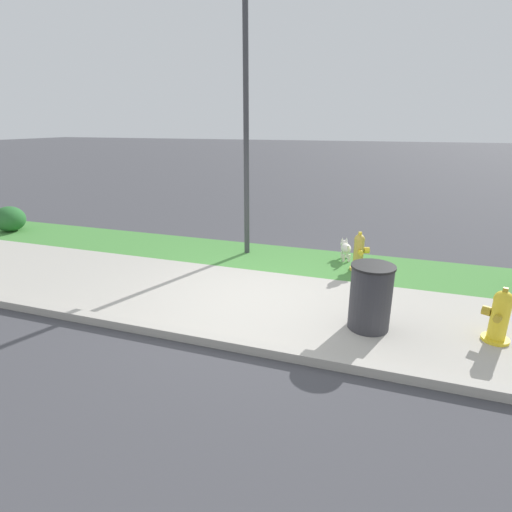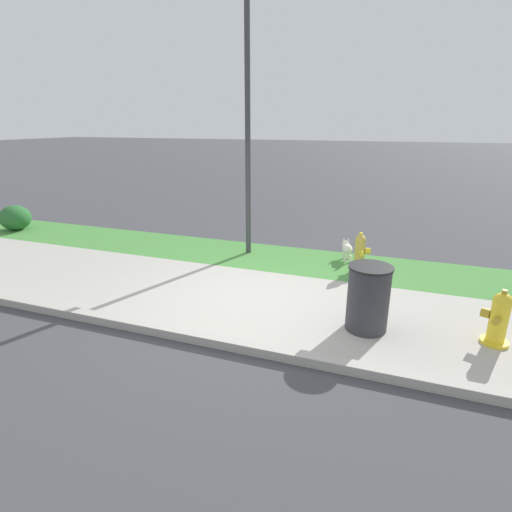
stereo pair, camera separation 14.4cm
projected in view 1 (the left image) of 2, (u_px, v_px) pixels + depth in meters
name	position (u px, v px, depth m)	size (l,w,h in m)	color
ground_plane	(250.00, 301.00, 6.28)	(120.00, 120.00, 0.00)	#424247
sidewalk_pavement	(250.00, 301.00, 6.28)	(18.00, 2.60, 0.01)	#ADA89E
grass_verge	(285.00, 259.00, 8.21)	(18.00, 1.70, 0.01)	#47893D
street_curb	(213.00, 340.00, 5.02)	(18.00, 0.16, 0.12)	#ADA89E
fire_hydrant_at_driveway	(499.00, 316.00, 5.01)	(0.38, 0.40, 0.74)	yellow
fire_hydrant_near_corner	(359.00, 252.00, 7.49)	(0.35, 0.38, 0.75)	gold
small_white_dog	(346.00, 248.00, 8.13)	(0.28, 0.48, 0.42)	silver
street_lamp	(246.00, 87.00, 7.57)	(0.32, 0.32, 5.08)	#3D3D42
trash_bin	(370.00, 297.00, 5.31)	(0.58, 0.58, 0.91)	#333338
shrub_bush_mid_verge	(10.00, 219.00, 10.24)	(0.75, 0.75, 0.64)	#28662D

